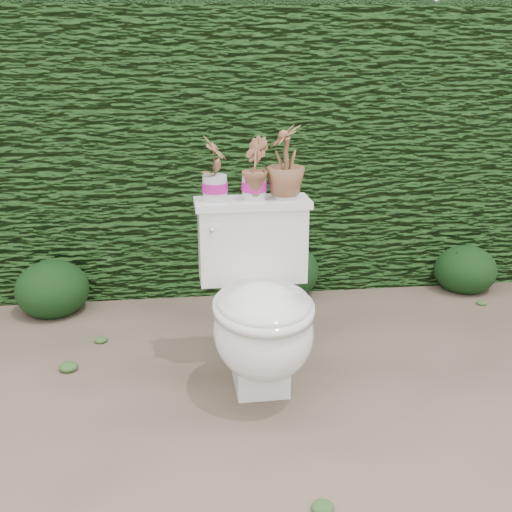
{
  "coord_description": "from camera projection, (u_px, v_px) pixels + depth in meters",
  "views": [
    {
      "loc": [
        -0.5,
        -2.39,
        1.44
      ],
      "look_at": [
        -0.18,
        0.19,
        0.55
      ],
      "focal_mm": 45.0,
      "sensor_mm": 36.0,
      "label": 1
    }
  ],
  "objects": [
    {
      "name": "hedge",
      "position": [
        257.0,
        145.0,
        4.01
      ],
      "size": [
        8.0,
        1.0,
        1.6
      ],
      "primitive_type": "cube",
      "color": "#28521B",
      "rests_on": "ground"
    },
    {
      "name": "liriope_clump_1",
      "position": [
        52.0,
        284.0,
        3.51
      ],
      "size": [
        0.4,
        0.4,
        0.32
      ],
      "primitive_type": "ellipsoid",
      "color": "#163713",
      "rests_on": "ground"
    },
    {
      "name": "liriope_clump_3",
      "position": [
        466.0,
        265.0,
        3.84
      ],
      "size": [
        0.37,
        0.37,
        0.29
      ],
      "primitive_type": "ellipsoid",
      "color": "#163713",
      "rests_on": "ground"
    },
    {
      "name": "potted_plant_left",
      "position": [
        215.0,
        170.0,
        2.71
      ],
      "size": [
        0.13,
        0.16,
        0.26
      ],
      "primitive_type": "imported",
      "rotation": [
        0.0,
        0.0,
        1.3
      ],
      "color": "#30651F",
      "rests_on": "toilet"
    },
    {
      "name": "liriope_clump_2",
      "position": [
        283.0,
        266.0,
        3.76
      ],
      "size": [
        0.42,
        0.42,
        0.34
      ],
      "primitive_type": "ellipsoid",
      "color": "#163713",
      "rests_on": "ground"
    },
    {
      "name": "potted_plant_center",
      "position": [
        254.0,
        170.0,
        2.73
      ],
      "size": [
        0.12,
        0.14,
        0.25
      ],
      "primitive_type": "imported",
      "rotation": [
        0.0,
        0.0,
        1.62
      ],
      "color": "#30651F",
      "rests_on": "toilet"
    },
    {
      "name": "toilet",
      "position": [
        260.0,
        311.0,
        2.68
      ],
      "size": [
        0.5,
        0.69,
        0.78
      ],
      "rotation": [
        0.0,
        0.0,
        0.02
      ],
      "color": "white",
      "rests_on": "ground"
    },
    {
      "name": "ground",
      "position": [
        303.0,
        389.0,
        2.77
      ],
      "size": [
        60.0,
        60.0,
        0.0
      ],
      "primitive_type": "plane",
      "color": "#816C58",
      "rests_on": "ground"
    },
    {
      "name": "potted_plant_right",
      "position": [
        285.0,
        164.0,
        2.74
      ],
      "size": [
        0.18,
        0.18,
        0.3
      ],
      "primitive_type": "imported",
      "rotation": [
        0.0,
        0.0,
        4.67
      ],
      "color": "#30651F",
      "rests_on": "toilet"
    }
  ]
}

